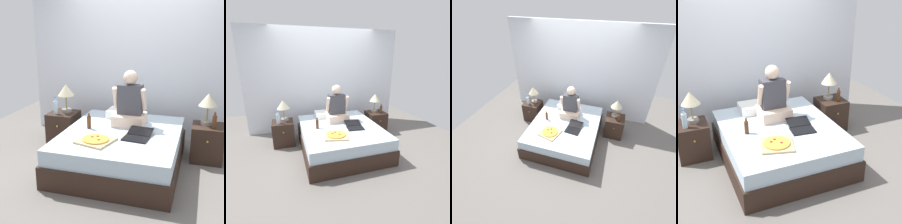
# 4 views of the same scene
# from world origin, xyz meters

# --- Properties ---
(ground_plane) EXTENTS (5.87, 5.87, 0.00)m
(ground_plane) POSITION_xyz_m (0.00, 0.00, 0.00)
(ground_plane) COLOR #66605B
(wall_back) EXTENTS (3.87, 0.12, 2.50)m
(wall_back) POSITION_xyz_m (0.00, 1.29, 1.25)
(wall_back) COLOR silver
(wall_back) RESTS_ON ground
(bed) EXTENTS (1.57, 1.86, 0.50)m
(bed) POSITION_xyz_m (0.00, 0.00, 0.25)
(bed) COLOR black
(bed) RESTS_ON ground
(nightstand_left) EXTENTS (0.44, 0.47, 0.52)m
(nightstand_left) POSITION_xyz_m (-1.12, 0.53, 0.26)
(nightstand_left) COLOR black
(nightstand_left) RESTS_ON ground
(lamp_on_left_nightstand) EXTENTS (0.26, 0.26, 0.45)m
(lamp_on_left_nightstand) POSITION_xyz_m (-1.08, 0.58, 0.85)
(lamp_on_left_nightstand) COLOR gray
(lamp_on_left_nightstand) RESTS_ON nightstand_left
(water_bottle) EXTENTS (0.07, 0.07, 0.28)m
(water_bottle) POSITION_xyz_m (-1.20, 0.44, 0.63)
(water_bottle) COLOR silver
(water_bottle) RESTS_ON nightstand_left
(nightstand_right) EXTENTS (0.44, 0.47, 0.52)m
(nightstand_right) POSITION_xyz_m (1.12, 0.53, 0.26)
(nightstand_right) COLOR black
(nightstand_right) RESTS_ON ground
(lamp_on_right_nightstand) EXTENTS (0.26, 0.26, 0.45)m
(lamp_on_right_nightstand) POSITION_xyz_m (1.09, 0.58, 0.85)
(lamp_on_right_nightstand) COLOR gray
(lamp_on_right_nightstand) RESTS_ON nightstand_right
(beer_bottle) EXTENTS (0.06, 0.06, 0.23)m
(beer_bottle) POSITION_xyz_m (1.19, 0.43, 0.62)
(beer_bottle) COLOR #512D14
(beer_bottle) RESTS_ON nightstand_right
(pillow) EXTENTS (0.52, 0.34, 0.12)m
(pillow) POSITION_xyz_m (-0.12, 0.65, 0.56)
(pillow) COLOR white
(pillow) RESTS_ON bed
(person_seated) EXTENTS (0.47, 0.40, 0.78)m
(person_seated) POSITION_xyz_m (0.03, 0.33, 0.79)
(person_seated) COLOR beige
(person_seated) RESTS_ON bed
(laptop) EXTENTS (0.36, 0.44, 0.07)m
(laptop) POSITION_xyz_m (0.25, -0.16, 0.52)
(laptop) COLOR black
(laptop) RESTS_ON bed
(pizza_box) EXTENTS (0.49, 0.49, 0.04)m
(pizza_box) POSITION_xyz_m (-0.21, -0.44, 0.52)
(pizza_box) COLOR tan
(pizza_box) RESTS_ON bed
(beer_bottle_on_bed) EXTENTS (0.06, 0.06, 0.22)m
(beer_bottle_on_bed) POSITION_xyz_m (-0.47, 0.00, 0.59)
(beer_bottle_on_bed) COLOR #4C2811
(beer_bottle_on_bed) RESTS_ON bed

